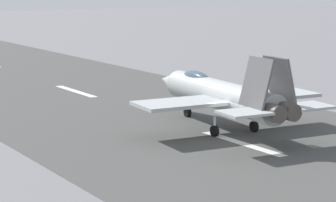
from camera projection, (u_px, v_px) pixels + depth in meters
The scene contains 5 objects.
ground_plane at pixel (233, 141), 45.30m from camera, with size 400.00×400.00×0.00m, color slate.
runway_strip at pixel (233, 141), 45.28m from camera, with size 240.00×26.00×0.02m.
fighter_jet at pixel (220, 94), 48.59m from camera, with size 17.63×13.83×5.71m.
crew_person at pixel (189, 81), 66.66m from camera, with size 0.69×0.36×1.67m.
marker_cone_mid at pixel (275, 95), 61.66m from camera, with size 0.44×0.44×0.55m, color orange.
Camera 1 is at (-34.90, 27.40, 10.40)m, focal length 73.53 mm.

